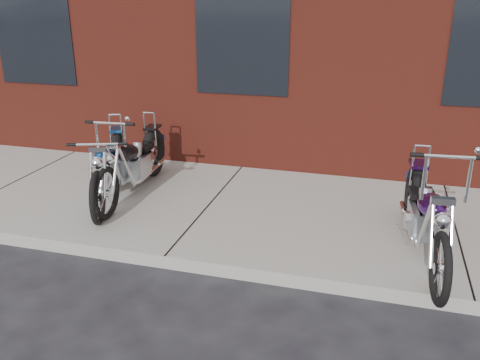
% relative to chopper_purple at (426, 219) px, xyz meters
% --- Properties ---
extents(ground, '(120.00, 120.00, 0.00)m').
position_rel_chopper_purple_xyz_m(ground, '(-2.57, -0.75, -0.57)').
color(ground, black).
rests_on(ground, ground).
extents(sidewalk, '(22.00, 3.00, 0.15)m').
position_rel_chopper_purple_xyz_m(sidewalk, '(-2.57, 0.75, -0.49)').
color(sidewalk, '#A19C90').
rests_on(sidewalk, ground).
extents(chopper_purple, '(0.56, 2.30, 1.29)m').
position_rel_chopper_purple_xyz_m(chopper_purple, '(0.00, 0.00, 0.00)').
color(chopper_purple, black).
rests_on(chopper_purple, sidewalk).
extents(chopper_blue, '(0.88, 2.16, 0.98)m').
position_rel_chopper_purple_xyz_m(chopper_blue, '(-3.92, 0.59, -0.01)').
color(chopper_blue, black).
rests_on(chopper_blue, sidewalk).
extents(chopper_third, '(0.55, 2.25, 1.14)m').
position_rel_chopper_purple_xyz_m(chopper_third, '(-3.68, 0.80, -0.01)').
color(chopper_third, black).
rests_on(chopper_third, sidewalk).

